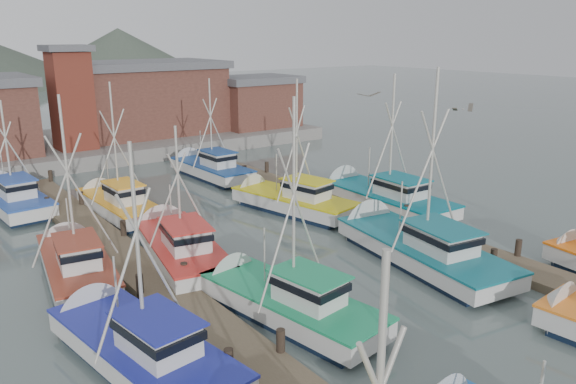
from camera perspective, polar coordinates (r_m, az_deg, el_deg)
ground at (r=24.42m, az=8.04°, el=-10.11°), size 260.00×260.00×0.00m
dock_left at (r=23.69m, az=-11.56°, el=-10.56°), size 2.30×46.00×1.50m
dock_right at (r=31.65m, az=11.95°, el=-3.74°), size 2.30×46.00×1.50m
quay at (r=55.60m, az=-19.85°, el=4.46°), size 44.00×16.00×1.20m
shed_center at (r=57.02m, az=-14.43°, el=9.32°), size 14.84×9.54×6.90m
shed_right at (r=59.63m, az=-3.33°, el=9.22°), size 8.48×6.36×5.20m
lookout_tower at (r=50.55m, az=-21.16°, el=8.99°), size 3.60×3.60×8.50m
boat_4 at (r=22.06m, az=-0.69°, el=-10.92°), size 3.79×8.79×9.22m
boat_5 at (r=27.95m, az=12.67°, el=-5.39°), size 4.76×10.72×10.20m
boat_6 at (r=19.87m, az=-15.30°, el=-14.75°), size 3.87×9.13×8.33m
boat_8 at (r=27.98m, az=-11.12°, el=-5.30°), size 4.44×9.43×7.40m
boat_9 at (r=34.72m, az=0.00°, el=-0.83°), size 4.40×9.21×8.85m
boat_10 at (r=27.14m, az=-20.80°, el=-6.73°), size 3.76×8.62×8.90m
boat_11 at (r=36.00m, az=9.30°, el=-0.43°), size 3.87×10.09×9.30m
boat_12 at (r=35.58m, az=-17.09°, el=-1.13°), size 3.43×8.24×8.64m
boat_13 at (r=43.50m, az=-8.15°, el=2.42°), size 3.33×8.84×8.22m
boat_14 at (r=39.34m, az=-26.35°, el=-0.51°), size 3.36×9.12×7.59m
gull_near at (r=18.87m, az=17.33°, el=8.05°), size 1.49×0.65×0.24m
gull_far at (r=28.42m, az=8.23°, el=9.72°), size 1.54×0.61×0.24m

